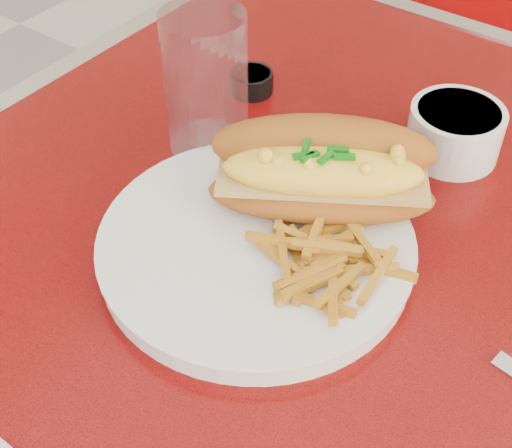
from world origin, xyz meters
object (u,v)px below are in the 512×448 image
Objects in this scene: fork at (343,229)px; water_tumbler at (206,83)px; dinner_plate at (256,246)px; gravy_ramekin at (455,131)px; diner_table at (484,378)px; sauce_cup_left at (252,81)px; mac_hoagie at (322,171)px.

fork is 0.21m from water_tumbler.
dinner_plate is 0.26m from gravy_ramekin.
gravy_ramekin is at bearing 72.24° from dinner_plate.
diner_table is 19.78× the size of sauce_cup_left.
water_tumbler is at bearing 71.68° from fork.
diner_table is 0.43m from water_tumbler.
sauce_cup_left reaches higher than fork.
diner_table is 3.28× the size of dinner_plate.
water_tumbler is at bearing -178.02° from diner_table.
dinner_plate is at bearing -107.76° from gravy_ramekin.
water_tumbler is at bearing 142.89° from dinner_plate.
gravy_ramekin is (-0.13, 0.13, 0.19)m from diner_table.
sauce_cup_left is (-0.22, 0.16, -0.01)m from fork.
diner_table is at bearing -18.67° from mac_hoagie.
mac_hoagie is 0.17m from water_tumbler.
fork is at bearing -35.48° from sauce_cup_left.
gravy_ramekin reaches higher than sauce_cup_left.
diner_table is 8.06× the size of water_tumbler.
diner_table is 0.26m from gravy_ramekin.
mac_hoagie is (-0.19, -0.04, 0.22)m from diner_table.
fork is (-0.16, -0.06, 0.18)m from diner_table.
water_tumbler is (-0.16, 0.03, 0.02)m from mac_hoagie.
dinner_plate is 2.46× the size of water_tumbler.
dinner_plate is 6.04× the size of sauce_cup_left.
fork is (0.04, -0.02, -0.04)m from mac_hoagie.
sauce_cup_left is at bearing -172.84° from gravy_ramekin.
mac_hoagie is at bearing -166.88° from diner_table.
mac_hoagie is at bearing -37.16° from sauce_cup_left.
dinner_plate is at bearing -52.69° from sauce_cup_left.
dinner_plate is 0.09m from mac_hoagie.
mac_hoagie is 0.24m from sauce_cup_left.
water_tumbler reaches higher than mac_hoagie.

